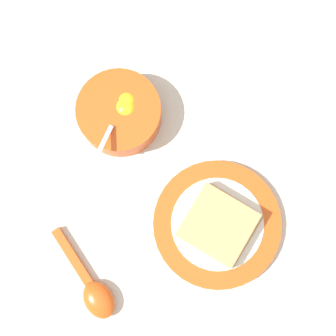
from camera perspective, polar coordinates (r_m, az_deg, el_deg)
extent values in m
plane|color=beige|center=(0.76, -2.91, -8.76)|extent=(3.00, 3.00, 0.00)
cylinder|color=#DB5119|center=(0.76, -5.92, 6.63)|extent=(0.13, 0.13, 0.05)
cylinder|color=white|center=(0.76, -5.96, 6.75)|extent=(0.11, 0.11, 0.02)
ellipsoid|color=yellow|center=(0.74, -5.20, 7.37)|extent=(0.03, 0.03, 0.02)
ellipsoid|color=yellow|center=(0.74, -5.06, 8.16)|extent=(0.03, 0.03, 0.02)
cylinder|color=black|center=(0.75, -6.36, 7.96)|extent=(0.03, 0.03, 0.00)
ellipsoid|color=silver|center=(0.74, -6.43, 6.10)|extent=(0.03, 0.02, 0.01)
cube|color=silver|center=(0.71, -7.68, 3.49)|extent=(0.04, 0.04, 0.03)
cylinder|color=#DB5119|center=(0.75, 5.99, -6.81)|extent=(0.20, 0.20, 0.01)
cylinder|color=white|center=(0.74, 6.06, -6.79)|extent=(0.15, 0.15, 0.00)
cube|color=tan|center=(0.74, 6.45, -6.93)|extent=(0.13, 0.13, 0.01)
cube|color=tan|center=(0.72, 6.13, -6.93)|extent=(0.13, 0.13, 0.01)
ellipsoid|color=#DB5119|center=(0.75, -8.42, -15.63)|extent=(0.06, 0.04, 0.03)
cube|color=#DB5119|center=(0.76, -11.48, -10.65)|extent=(0.11, 0.02, 0.01)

